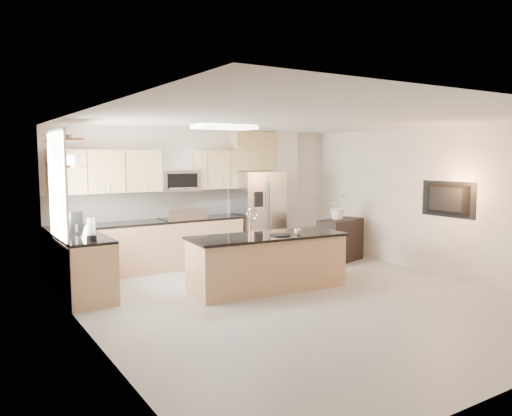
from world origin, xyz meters
TOP-DOWN VIEW (x-y plane):
  - floor at (0.00, 0.00)m, footprint 6.50×6.50m
  - ceiling at (0.00, 0.00)m, footprint 6.00×6.50m
  - wall_back at (0.00, 3.25)m, footprint 6.00×0.02m
  - wall_left at (-3.00, 0.00)m, footprint 0.02×6.50m
  - wall_right at (3.00, 0.00)m, footprint 0.02×6.50m
  - back_counter at (-1.23, 2.93)m, footprint 3.55×0.66m
  - left_counter at (-2.67, 1.85)m, footprint 0.66×1.50m
  - range at (-0.60, 2.92)m, footprint 0.76×0.64m
  - upper_cabinets at (-1.30, 3.09)m, footprint 3.50×0.33m
  - microwave at (-0.60, 3.04)m, footprint 0.76×0.40m
  - refrigerator at (1.06, 2.87)m, footprint 0.92×0.78m
  - partition_column at (1.82, 3.10)m, footprint 0.60×0.30m
  - window at (-2.98, 1.85)m, footprint 0.04×1.15m
  - shelf_lower at (-2.85, 1.95)m, footprint 0.30×1.20m
  - shelf_upper at (-2.85, 1.95)m, footprint 0.30×1.20m
  - ceiling_fixture at (-0.40, 1.60)m, footprint 1.00×0.50m
  - island at (-0.10, 0.78)m, footprint 2.55×1.11m
  - credenza at (2.27, 1.71)m, footprint 1.14×0.72m
  - cup at (0.33, 0.56)m, footprint 0.13×0.13m
  - platter at (0.04, 0.62)m, footprint 0.40×0.40m
  - blender at (-2.68, 1.26)m, footprint 0.14×0.14m
  - kettle at (-2.62, 1.71)m, footprint 0.18×0.18m
  - coffee_maker at (-2.70, 2.15)m, footprint 0.20×0.24m
  - bowl at (-2.85, 2.12)m, footprint 0.47×0.47m
  - flower_vase at (2.23, 1.76)m, footprint 0.67×0.59m
  - television at (2.91, -0.20)m, footprint 0.14×1.08m

SIDE VIEW (x-z plane):
  - floor at x=0.00m, z-range 0.00..0.00m
  - credenza at x=2.27m, z-range 0.00..0.85m
  - island at x=-0.10m, z-range -0.21..1.08m
  - left_counter at x=-2.67m, z-range 0.00..0.92m
  - back_counter at x=-1.23m, z-range -0.25..1.19m
  - range at x=-0.60m, z-range -0.10..1.04m
  - platter at x=0.04m, z-range 0.86..0.88m
  - refrigerator at x=1.06m, z-range 0.00..1.78m
  - cup at x=0.33m, z-range 0.86..0.95m
  - kettle at x=-2.62m, z-range 0.91..1.13m
  - blender at x=-2.68m, z-range 0.90..1.23m
  - coffee_maker at x=-2.70m, z-range 0.91..1.26m
  - flower_vase at x=2.23m, z-range 0.85..1.58m
  - wall_back at x=0.00m, z-range 0.00..2.60m
  - wall_left at x=-3.00m, z-range 0.00..2.60m
  - wall_right at x=3.00m, z-range 0.00..2.60m
  - partition_column at x=1.82m, z-range 0.00..2.60m
  - television at x=2.91m, z-range 1.04..1.66m
  - microwave at x=-0.60m, z-range 1.43..1.83m
  - window at x=-2.98m, z-range 0.83..2.47m
  - upper_cabinets at x=-1.30m, z-range 1.45..2.20m
  - shelf_lower at x=-2.85m, z-range 1.93..1.97m
  - shelf_upper at x=-2.85m, z-range 2.30..2.34m
  - bowl at x=-2.85m, z-range 2.34..2.43m
  - ceiling_fixture at x=-0.40m, z-range 2.53..2.59m
  - ceiling at x=0.00m, z-range 2.59..2.61m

